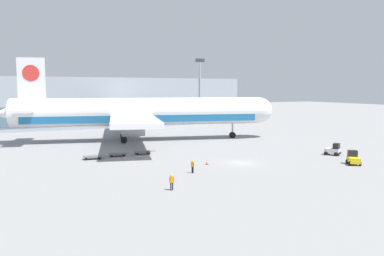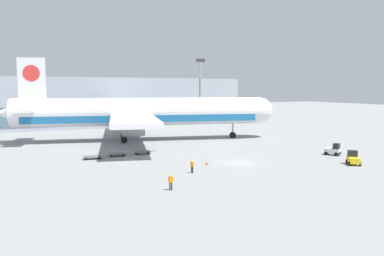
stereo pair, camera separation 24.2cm
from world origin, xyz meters
name	(u,v)px [view 1 (the left image)]	position (x,y,z in m)	size (l,w,h in m)	color
ground_plane	(241,163)	(0.00, 0.00, 0.00)	(400.00, 400.00, 0.00)	gray
terminal_building	(90,102)	(-9.26, 65.71, 6.99)	(90.00, 18.20, 14.00)	#9EA8B2
light_mast	(200,86)	(22.20, 56.62, 11.77)	(2.80, 0.50, 19.99)	#9EA0A5
airplane_main	(139,113)	(-5.91, 29.74, 5.84)	(57.00, 48.49, 17.00)	white
baggage_tug_foreground	(353,158)	(14.01, -8.06, 0.88)	(2.61, 2.81, 2.00)	yellow
baggage_tug_mid	(333,150)	(17.36, -1.18, 0.88)	(2.51, 2.82, 2.00)	silver
baggage_dolly_lead	(93,157)	(-19.06, 12.56, 0.39)	(3.75, 1.72, 0.48)	#56565B
baggage_dolly_second	(117,154)	(-14.98, 13.30, 0.39)	(3.75, 1.72, 0.48)	#56565B
baggage_dolly_third	(143,152)	(-10.72, 13.35, 0.39)	(3.75, 1.72, 0.48)	#56565B
ground_crew_near	(193,165)	(-9.29, -2.84, 1.00)	(0.32, 0.55, 1.71)	black
ground_crew_far	(172,181)	(-14.97, -9.36, 1.07)	(0.56, 0.27, 1.81)	black
traffic_cone_near	(207,162)	(-5.02, 1.16, 0.34)	(0.40, 0.40, 0.70)	black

